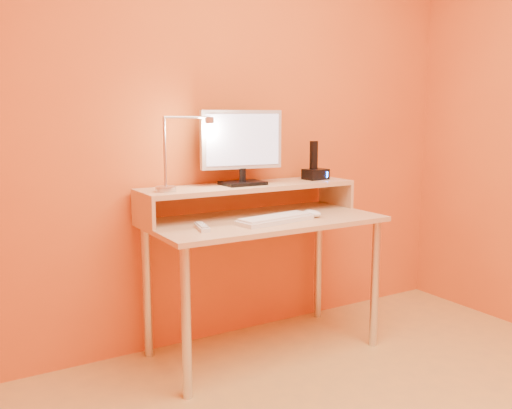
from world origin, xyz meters
TOP-DOWN VIEW (x-y plane):
  - wall_back at (0.00, 1.50)m, footprint 3.00×0.04m
  - desk_leg_fl at (-0.55, 0.93)m, footprint 0.04×0.04m
  - desk_leg_fr at (0.55, 0.93)m, footprint 0.04×0.04m
  - desk_leg_bl at (-0.55, 1.43)m, footprint 0.04×0.04m
  - desk_leg_br at (0.55, 1.43)m, footprint 0.04×0.04m
  - desk_lower at (0.00, 1.18)m, footprint 1.20×0.60m
  - shelf_riser_left at (-0.59, 1.33)m, footprint 0.02×0.30m
  - shelf_riser_right at (0.59, 1.33)m, footprint 0.02×0.30m
  - desk_shelf at (0.00, 1.33)m, footprint 1.20×0.30m
  - monitor_foot at (-0.04, 1.33)m, footprint 0.22×0.16m
  - monitor_neck at (-0.04, 1.33)m, footprint 0.04×0.04m
  - monitor_panel at (-0.04, 1.34)m, footprint 0.45×0.09m
  - monitor_back at (-0.04, 1.36)m, footprint 0.40×0.06m
  - monitor_screen at (-0.04, 1.32)m, footprint 0.41×0.05m
  - lamp_base at (-0.48, 1.30)m, footprint 0.10×0.10m
  - lamp_post at (-0.48, 1.30)m, footprint 0.01×0.01m
  - lamp_arm at (-0.36, 1.30)m, footprint 0.24×0.01m
  - lamp_head at (-0.24, 1.30)m, footprint 0.04×0.04m
  - lamp_bulb at (-0.24, 1.30)m, footprint 0.03×0.03m
  - phone_dock at (0.44, 1.33)m, footprint 0.14×0.11m
  - phone_handset at (0.43, 1.33)m, footprint 0.04×0.03m
  - phone_led at (0.49, 1.28)m, footprint 0.01×0.00m
  - keyboard at (-0.00, 1.06)m, footprint 0.43×0.19m
  - mouse at (0.24, 1.08)m, footprint 0.09×0.12m
  - remote_control at (-0.39, 1.09)m, footprint 0.08×0.17m

SIDE VIEW (x-z plane):
  - desk_leg_fl at x=-0.55m, z-range 0.00..0.69m
  - desk_leg_fr at x=0.55m, z-range 0.00..0.69m
  - desk_leg_bl at x=-0.55m, z-range 0.00..0.69m
  - desk_leg_br at x=0.55m, z-range 0.00..0.69m
  - desk_lower at x=0.00m, z-range 0.70..0.72m
  - remote_control at x=-0.39m, z-range 0.72..0.74m
  - keyboard at x=0.00m, z-range 0.72..0.74m
  - mouse at x=0.24m, z-range 0.72..0.76m
  - shelf_riser_left at x=-0.59m, z-range 0.72..0.85m
  - shelf_riser_right at x=0.59m, z-range 0.72..0.85m
  - desk_shelf at x=0.00m, z-range 0.86..0.88m
  - monitor_foot at x=-0.04m, z-range 0.88..0.90m
  - lamp_base at x=-0.48m, z-range 0.88..0.90m
  - phone_dock at x=0.44m, z-range 0.88..0.94m
  - phone_led at x=0.49m, z-range 0.89..0.93m
  - monitor_neck at x=-0.04m, z-range 0.90..0.97m
  - phone_handset at x=0.43m, z-range 0.94..1.10m
  - lamp_post at x=-0.48m, z-range 0.91..1.24m
  - monitor_panel at x=-0.04m, z-range 0.97..1.27m
  - monitor_back at x=-0.04m, z-range 0.99..1.25m
  - monitor_screen at x=-0.04m, z-range 0.99..1.25m
  - lamp_bulb at x=-0.24m, z-range 1.20..1.21m
  - lamp_head at x=-0.24m, z-range 1.21..1.24m
  - lamp_arm at x=-0.36m, z-range 1.23..1.24m
  - wall_back at x=0.00m, z-range 0.00..2.50m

